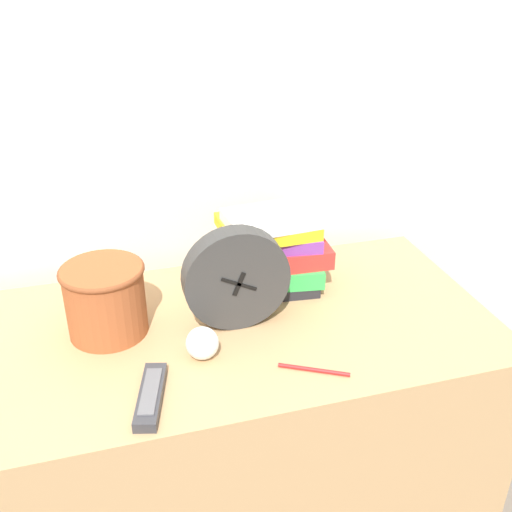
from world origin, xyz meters
The scene contains 8 objects.
wall_back centered at (0.00, 0.63, 1.20)m, with size 6.00×0.04×2.40m.
desk centered at (0.00, 0.28, 0.36)m, with size 1.22×0.56×0.72m.
desk_clock centered at (0.07, 0.28, 0.83)m, with size 0.22×0.05×0.22m.
book_stack centered at (0.18, 0.41, 0.81)m, with size 0.26×0.18×0.19m.
basket centered at (-0.19, 0.33, 0.80)m, with size 0.17×0.17×0.15m.
tv_remote centered at (-0.14, 0.09, 0.73)m, with size 0.08×0.17×0.02m.
crumpled_paper_ball centered at (-0.02, 0.19, 0.75)m, with size 0.06×0.06×0.06m.
pen centered at (0.17, 0.09, 0.72)m, with size 0.12×0.07×0.01m.
Camera 1 is at (-0.18, -0.73, 1.43)m, focal length 42.00 mm.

